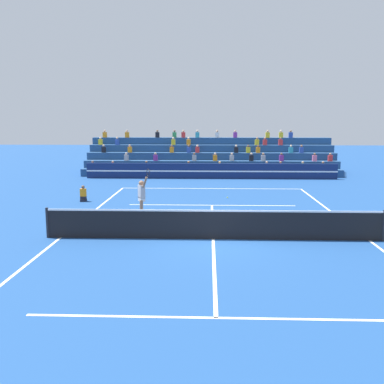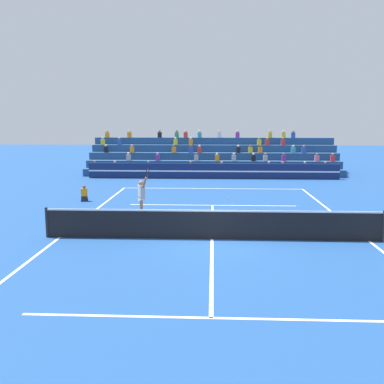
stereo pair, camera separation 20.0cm
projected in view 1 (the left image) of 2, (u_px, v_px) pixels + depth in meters
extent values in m
plane|color=navy|center=(213.00, 239.00, 15.96)|extent=(120.00, 120.00, 0.00)
cube|color=white|center=(211.00, 188.00, 27.70)|extent=(11.00, 0.10, 0.01)
cube|color=white|center=(60.00, 238.00, 16.16)|extent=(0.10, 23.80, 0.01)
cube|color=white|center=(370.00, 241.00, 15.76)|extent=(0.10, 23.80, 0.01)
cube|color=white|center=(216.00, 318.00, 9.62)|extent=(8.25, 0.10, 0.01)
cube|color=white|center=(212.00, 205.00, 22.30)|extent=(8.25, 0.10, 0.01)
cube|color=white|center=(213.00, 239.00, 15.96)|extent=(0.10, 12.85, 0.01)
cylinder|color=black|center=(47.00, 223.00, 16.09)|extent=(0.10, 0.10, 1.10)
cylinder|color=black|center=(384.00, 226.00, 15.65)|extent=(0.10, 0.10, 1.10)
cube|color=black|center=(213.00, 226.00, 15.88)|extent=(11.90, 0.02, 1.00)
cube|color=white|center=(213.00, 211.00, 15.79)|extent=(11.90, 0.04, 0.06)
cube|color=navy|center=(211.00, 171.00, 32.28)|extent=(18.00, 0.24, 1.10)
cube|color=white|center=(211.00, 171.00, 32.15)|extent=(18.00, 0.02, 0.10)
cube|color=navy|center=(211.00, 173.00, 33.58)|extent=(19.45, 0.95, 0.55)
cube|color=pink|center=(93.00, 166.00, 33.65)|extent=(0.32, 0.22, 0.44)
sphere|color=brown|center=(93.00, 162.00, 33.60)|extent=(0.18, 0.18, 0.18)
cube|color=purple|center=(281.00, 167.00, 33.14)|extent=(0.32, 0.22, 0.44)
sphere|color=#9E7051|center=(281.00, 162.00, 33.09)|extent=(0.18, 0.18, 0.18)
cube|color=black|center=(189.00, 166.00, 33.39)|extent=(0.32, 0.22, 0.44)
sphere|color=#9E7051|center=(189.00, 162.00, 33.34)|extent=(0.18, 0.18, 0.18)
cube|color=#2D4CA5|center=(147.00, 166.00, 33.51)|extent=(0.32, 0.22, 0.44)
sphere|color=#9E7051|center=(146.00, 162.00, 33.45)|extent=(0.18, 0.18, 0.18)
cube|color=#2D4CA5|center=(267.00, 167.00, 33.18)|extent=(0.32, 0.22, 0.44)
sphere|color=tan|center=(267.00, 162.00, 33.13)|extent=(0.18, 0.18, 0.18)
cube|color=yellow|center=(220.00, 166.00, 33.31)|extent=(0.32, 0.22, 0.44)
sphere|color=tan|center=(220.00, 162.00, 33.26)|extent=(0.18, 0.18, 0.18)
cube|color=black|center=(323.00, 167.00, 33.03)|extent=(0.32, 0.22, 0.44)
sphere|color=#9E7051|center=(323.00, 163.00, 32.98)|extent=(0.18, 0.18, 0.18)
cube|color=#338C4C|center=(303.00, 167.00, 33.09)|extent=(0.32, 0.22, 0.44)
sphere|color=tan|center=(303.00, 162.00, 33.03)|extent=(0.18, 0.18, 0.18)
cube|color=pink|center=(113.00, 166.00, 33.60)|extent=(0.32, 0.22, 0.44)
sphere|color=tan|center=(113.00, 162.00, 33.55)|extent=(0.18, 0.18, 0.18)
cube|color=navy|center=(211.00, 168.00, 34.47)|extent=(19.45, 0.95, 1.10)
cube|color=#B2B2B7|center=(263.00, 158.00, 34.04)|extent=(0.32, 0.22, 0.44)
sphere|color=#9E7051|center=(263.00, 154.00, 33.99)|extent=(0.18, 0.18, 0.18)
cube|color=purple|center=(281.00, 158.00, 33.99)|extent=(0.32, 0.22, 0.44)
sphere|color=brown|center=(282.00, 154.00, 33.94)|extent=(0.18, 0.18, 0.18)
cube|color=#B2B2B7|center=(194.00, 158.00, 34.23)|extent=(0.32, 0.22, 0.44)
sphere|color=brown|center=(194.00, 154.00, 34.18)|extent=(0.18, 0.18, 0.18)
cube|color=#B2B2B7|center=(126.00, 158.00, 34.42)|extent=(0.32, 0.22, 0.44)
sphere|color=beige|center=(126.00, 154.00, 34.37)|extent=(0.18, 0.18, 0.18)
cube|color=orange|center=(215.00, 158.00, 34.17)|extent=(0.32, 0.22, 0.44)
sphere|color=beige|center=(215.00, 154.00, 34.12)|extent=(0.18, 0.18, 0.18)
cube|color=purple|center=(156.00, 158.00, 34.33)|extent=(0.32, 0.22, 0.44)
sphere|color=tan|center=(155.00, 154.00, 34.28)|extent=(0.18, 0.18, 0.18)
cube|color=black|center=(251.00, 158.00, 34.07)|extent=(0.32, 0.22, 0.44)
sphere|color=beige|center=(251.00, 154.00, 34.02)|extent=(0.18, 0.18, 0.18)
cube|color=red|center=(330.00, 158.00, 33.85)|extent=(0.32, 0.22, 0.44)
sphere|color=#9E7051|center=(330.00, 154.00, 33.80)|extent=(0.18, 0.18, 0.18)
cube|color=pink|center=(315.00, 158.00, 33.90)|extent=(0.32, 0.22, 0.44)
sphere|color=brown|center=(315.00, 154.00, 33.85)|extent=(0.18, 0.18, 0.18)
cube|color=#B2B2B7|center=(232.00, 158.00, 34.12)|extent=(0.32, 0.22, 0.44)
sphere|color=beige|center=(232.00, 154.00, 34.07)|extent=(0.18, 0.18, 0.18)
cube|color=navy|center=(211.00, 163.00, 35.37)|extent=(19.45, 0.95, 1.65)
cube|color=#2D4CA5|center=(189.00, 150.00, 35.09)|extent=(0.32, 0.22, 0.44)
sphere|color=brown|center=(189.00, 146.00, 35.04)|extent=(0.18, 0.18, 0.18)
cube|color=black|center=(104.00, 150.00, 35.34)|extent=(0.32, 0.22, 0.44)
sphere|color=beige|center=(104.00, 146.00, 35.29)|extent=(0.18, 0.18, 0.18)
cube|color=yellow|center=(248.00, 150.00, 34.92)|extent=(0.32, 0.22, 0.44)
sphere|color=brown|center=(248.00, 146.00, 34.87)|extent=(0.18, 0.18, 0.18)
cube|color=red|center=(197.00, 150.00, 35.07)|extent=(0.32, 0.22, 0.44)
sphere|color=beige|center=(197.00, 146.00, 35.02)|extent=(0.18, 0.18, 0.18)
cube|color=orange|center=(172.00, 150.00, 35.14)|extent=(0.32, 0.22, 0.44)
sphere|color=brown|center=(172.00, 146.00, 35.09)|extent=(0.18, 0.18, 0.18)
cube|color=orange|center=(258.00, 150.00, 34.90)|extent=(0.32, 0.22, 0.44)
sphere|color=brown|center=(258.00, 146.00, 34.85)|extent=(0.18, 0.18, 0.18)
cube|color=black|center=(236.00, 150.00, 34.96)|extent=(0.32, 0.22, 0.44)
sphere|color=beige|center=(236.00, 146.00, 34.91)|extent=(0.18, 0.18, 0.18)
cube|color=#2D4CA5|center=(301.00, 150.00, 34.78)|extent=(0.32, 0.22, 0.44)
sphere|color=#9E7051|center=(302.00, 146.00, 34.72)|extent=(0.18, 0.18, 0.18)
cube|color=teal|center=(291.00, 150.00, 34.81)|extent=(0.32, 0.22, 0.44)
sphere|color=beige|center=(291.00, 146.00, 34.75)|extent=(0.18, 0.18, 0.18)
cube|color=orange|center=(130.00, 150.00, 35.26)|extent=(0.32, 0.22, 0.44)
sphere|color=tan|center=(130.00, 146.00, 35.21)|extent=(0.18, 0.18, 0.18)
cube|color=navy|center=(211.00, 159.00, 36.26)|extent=(19.45, 0.95, 2.20)
cube|color=yellow|center=(257.00, 142.00, 35.75)|extent=(0.32, 0.22, 0.44)
sphere|color=#9E7051|center=(257.00, 138.00, 35.70)|extent=(0.18, 0.18, 0.18)
cube|color=yellow|center=(101.00, 142.00, 36.20)|extent=(0.32, 0.22, 0.44)
sphere|color=beige|center=(100.00, 138.00, 36.15)|extent=(0.18, 0.18, 0.18)
cube|color=#2D4CA5|center=(117.00, 142.00, 36.15)|extent=(0.32, 0.22, 0.44)
sphere|color=tan|center=(117.00, 138.00, 36.10)|extent=(0.18, 0.18, 0.18)
cube|color=red|center=(265.00, 142.00, 35.72)|extent=(0.32, 0.22, 0.44)
sphere|color=#9E7051|center=(265.00, 138.00, 35.67)|extent=(0.18, 0.18, 0.18)
cube|color=yellow|center=(173.00, 142.00, 35.99)|extent=(0.32, 0.22, 0.44)
sphere|color=beige|center=(173.00, 138.00, 35.94)|extent=(0.18, 0.18, 0.18)
cube|color=red|center=(281.00, 142.00, 35.68)|extent=(0.32, 0.22, 0.44)
sphere|color=brown|center=(281.00, 138.00, 35.63)|extent=(0.18, 0.18, 0.18)
cube|color=orange|center=(189.00, 142.00, 35.95)|extent=(0.32, 0.22, 0.44)
sphere|color=beige|center=(189.00, 138.00, 35.89)|extent=(0.18, 0.18, 0.18)
cube|color=navy|center=(211.00, 154.00, 37.15)|extent=(19.45, 0.95, 2.75)
cube|color=#2D4CA5|center=(291.00, 135.00, 36.49)|extent=(0.32, 0.22, 0.44)
sphere|color=#9E7051|center=(291.00, 131.00, 36.44)|extent=(0.18, 0.18, 0.18)
cube|color=#338C4C|center=(175.00, 135.00, 36.84)|extent=(0.32, 0.22, 0.44)
sphere|color=brown|center=(174.00, 131.00, 36.79)|extent=(0.18, 0.18, 0.18)
cube|color=yellow|center=(268.00, 135.00, 36.56)|extent=(0.32, 0.22, 0.44)
sphere|color=tan|center=(268.00, 131.00, 36.51)|extent=(0.18, 0.18, 0.18)
cube|color=orange|center=(127.00, 135.00, 36.98)|extent=(0.32, 0.22, 0.44)
sphere|color=tan|center=(127.00, 131.00, 36.93)|extent=(0.18, 0.18, 0.18)
cube|color=red|center=(183.00, 135.00, 36.81)|extent=(0.32, 0.22, 0.44)
sphere|color=tan|center=(183.00, 131.00, 36.76)|extent=(0.18, 0.18, 0.18)
cube|color=orange|center=(105.00, 135.00, 37.05)|extent=(0.32, 0.22, 0.44)
sphere|color=tan|center=(105.00, 131.00, 37.00)|extent=(0.18, 0.18, 0.18)
cube|color=yellow|center=(281.00, 135.00, 36.52)|extent=(0.32, 0.22, 0.44)
sphere|color=beige|center=(281.00, 131.00, 36.47)|extent=(0.18, 0.18, 0.18)
cube|color=teal|center=(197.00, 135.00, 36.77)|extent=(0.32, 0.22, 0.44)
sphere|color=beige|center=(197.00, 131.00, 36.72)|extent=(0.18, 0.18, 0.18)
cube|color=black|center=(157.00, 135.00, 36.89)|extent=(0.32, 0.22, 0.44)
sphere|color=brown|center=(157.00, 131.00, 36.84)|extent=(0.18, 0.18, 0.18)
cube|color=purple|center=(235.00, 135.00, 36.66)|extent=(0.32, 0.22, 0.44)
sphere|color=tan|center=(235.00, 131.00, 36.61)|extent=(0.18, 0.18, 0.18)
cube|color=silver|center=(217.00, 135.00, 36.71)|extent=(0.32, 0.22, 0.44)
sphere|color=tan|center=(217.00, 131.00, 36.66)|extent=(0.18, 0.18, 0.18)
cube|color=black|center=(83.00, 200.00, 23.33)|extent=(0.28, 0.36, 0.12)
cube|color=black|center=(83.00, 198.00, 23.31)|extent=(0.28, 0.24, 0.18)
cube|color=orange|center=(83.00, 193.00, 23.27)|extent=(0.30, 0.18, 0.40)
sphere|color=brown|center=(83.00, 187.00, 23.22)|extent=(0.17, 0.17, 0.17)
cylinder|color=#9E7051|center=(141.00, 210.00, 18.90)|extent=(0.14, 0.14, 0.90)
cylinder|color=#9E7051|center=(142.00, 211.00, 18.67)|extent=(0.14, 0.14, 0.90)
cube|color=white|center=(142.00, 199.00, 18.72)|extent=(0.33, 0.38, 0.20)
cube|color=#B2B2B7|center=(142.00, 192.00, 18.68)|extent=(0.35, 0.41, 0.56)
sphere|color=#9E7051|center=(141.00, 183.00, 18.62)|extent=(0.22, 0.22, 0.22)
cube|color=white|center=(143.00, 219.00, 18.98)|extent=(0.29, 0.23, 0.09)
cube|color=white|center=(143.00, 220.00, 18.75)|extent=(0.29, 0.23, 0.09)
cylinder|color=#9E7051|center=(140.00, 192.00, 18.90)|extent=(0.09, 0.09, 0.56)
cylinder|color=#9E7051|center=(145.00, 182.00, 18.24)|extent=(0.30, 0.45, 0.51)
cylinder|color=black|center=(147.00, 176.00, 17.96)|extent=(0.11, 0.16, 0.19)
torus|color=black|center=(148.00, 173.00, 17.83)|extent=(0.23, 0.39, 0.43)
sphere|color=#C6DB33|center=(227.00, 197.00, 24.32)|extent=(0.07, 0.07, 0.07)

